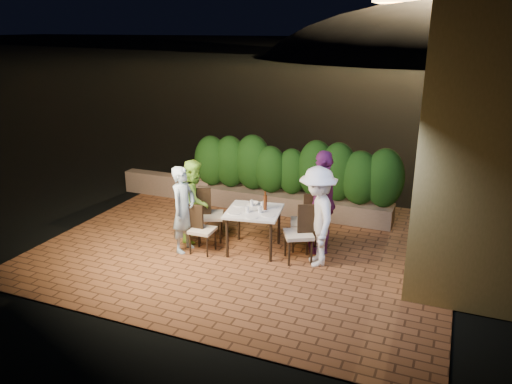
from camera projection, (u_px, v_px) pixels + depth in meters
The scene contains 31 objects.
ground at pixel (238, 256), 8.64m from camera, with size 400.00×400.00×0.00m, color black.
terrace_floor at pixel (250, 247), 9.10m from camera, with size 7.00×6.00×0.15m, color brown.
building_wall at pixel (483, 106), 8.31m from camera, with size 1.60×5.00×5.00m, color olive.
window_pane at pixel (428, 137), 8.31m from camera, with size 0.08×1.00×1.40m, color black.
window_frame at pixel (427, 137), 8.32m from camera, with size 0.06×1.15×1.55m, color black.
planter at pixel (291, 204), 10.52m from camera, with size 4.20×0.55×0.40m, color #7B644E.
hedge at pixel (292, 169), 10.29m from camera, with size 4.00×0.70×1.10m, color #163C10, non-canonical shape.
parapet at pixel (169, 185), 11.58m from camera, with size 2.20×0.30×0.50m, color #7B644E.
hill at pixel (451, 92), 61.89m from camera, with size 52.00×40.00×22.00m, color black.
dining_table at pixel (254, 230), 8.70m from camera, with size 0.91×0.91×0.75m, color white, non-canonical shape.
plate_nw at pixel (234, 213), 8.45m from camera, with size 0.24×0.24×0.01m, color white.
plate_sw at pixel (239, 205), 8.81m from camera, with size 0.21×0.21×0.01m, color white.
plate_ne at pixel (268, 215), 8.34m from camera, with size 0.23×0.23×0.01m, color white.
plate_se at pixel (271, 206), 8.75m from camera, with size 0.24×0.24×0.01m, color white.
plate_centre at pixel (252, 209), 8.61m from camera, with size 0.20×0.20×0.01m, color white.
plate_front at pixel (252, 217), 8.25m from camera, with size 0.21×0.21×0.01m, color white.
glass_nw at pixel (247, 210), 8.45m from camera, with size 0.06×0.06×0.11m, color silver.
glass_sw at pixel (252, 203), 8.76m from camera, with size 0.06×0.06×0.11m, color silver.
glass_ne at pixel (260, 209), 8.45m from camera, with size 0.07×0.07×0.12m, color silver.
glass_se at pixel (262, 205), 8.67m from camera, with size 0.06×0.06×0.11m, color silver.
beer_bottle at pixel (265, 201), 8.55m from camera, with size 0.06×0.06×0.33m, color #471F0B, non-canonical shape.
bowl at pixel (254, 203), 8.85m from camera, with size 0.18×0.18×0.04m, color white.
chair_left_front at pixel (202, 229), 8.61m from camera, with size 0.40×0.40×0.86m, color black, non-canonical shape.
chair_left_back at pixel (210, 214), 9.10m from camera, with size 0.46×0.46×0.99m, color black, non-canonical shape.
chair_right_front at pixel (299, 233), 8.28m from camera, with size 0.46×0.46×0.99m, color black, non-canonical shape.
chair_right_back at pixel (304, 221), 8.74m from camera, with size 0.47×0.47×1.02m, color black, non-canonical shape.
diner_blue at pixel (183, 209), 8.58m from camera, with size 0.56×0.37×1.53m, color #9EBBCB.
diner_green at pixel (195, 200), 9.08m from camera, with size 0.73×0.57×1.50m, color #9AE146.
diner_white at pixel (317, 217), 8.06m from camera, with size 1.08×0.62×1.66m, color white.
diner_purple at pixel (323, 201), 8.55m from camera, with size 1.06×0.44×1.81m, color #75276B.
parapet_lamp at pixel (181, 174), 11.36m from camera, with size 0.10×0.10×0.14m, color orange.
Camera 1 is at (3.25, -7.16, 3.76)m, focal length 35.00 mm.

